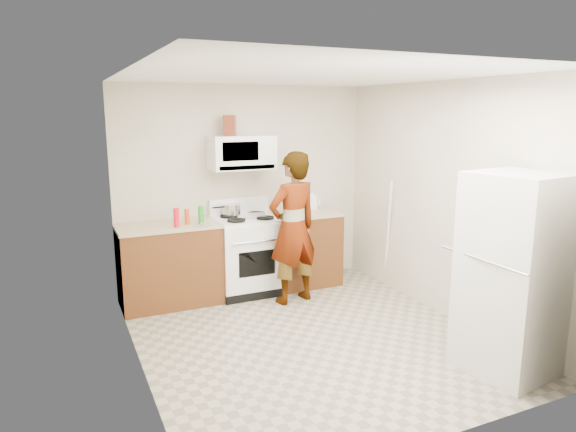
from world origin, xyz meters
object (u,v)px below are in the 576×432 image
gas_range (247,254)px  kettle (312,202)px  person (293,228)px  microwave (242,153)px  saucepan (231,210)px  fridge (513,274)px

gas_range → kettle: gas_range is taller
gas_range → person: person is taller
microwave → saucepan: microwave is taller
fridge → kettle: size_ratio=9.74×
gas_range → fridge: 3.08m
fridge → kettle: (-0.38, 2.90, 0.17)m
microwave → fridge: (1.35, -2.87, -0.85)m
gas_range → saucepan: size_ratio=5.19×
gas_range → microwave: microwave is taller
microwave → fridge: 3.29m
gas_range → microwave: 1.22m
fridge → kettle: 2.93m
gas_range → fridge: bearing=-63.8°
person → saucepan: size_ratio=8.04×
person → kettle: (0.60, 0.68, 0.15)m
gas_range → microwave: bearing=90.0°
gas_range → saucepan: (-0.13, 0.16, 0.53)m
kettle → saucepan: 1.10m
kettle → person: bearing=-143.8°
gas_range → person: bearing=-54.4°
gas_range → fridge: fridge is taller
gas_range → saucepan: bearing=129.6°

